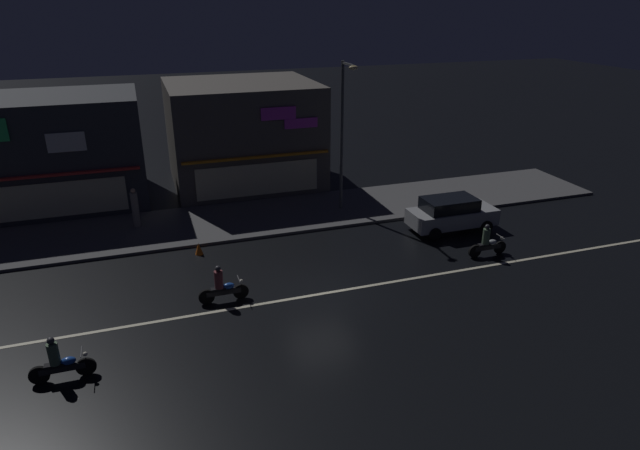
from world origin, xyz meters
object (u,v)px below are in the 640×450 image
at_px(streetlamp_mid, 343,126).
at_px(motorcycle_lead, 222,287).
at_px(motorcycle_opposite_lane, 59,362).
at_px(pedestrian_on_sidewalk, 135,209).
at_px(traffic_cone, 199,249).
at_px(parked_car_near_kerb, 451,213).
at_px(motorcycle_following, 487,243).

xyz_separation_m(streetlamp_mid, motorcycle_lead, (-7.62, -7.42, -4.00)).
xyz_separation_m(motorcycle_lead, motorcycle_opposite_lane, (-5.34, -3.06, 0.00)).
xyz_separation_m(pedestrian_on_sidewalk, motorcycle_opposite_lane, (-2.46, -11.48, -0.43)).
bearing_deg(motorcycle_opposite_lane, streetlamp_mid, -138.53).
bearing_deg(motorcycle_opposite_lane, pedestrian_on_sidewalk, -99.57).
bearing_deg(motorcycle_opposite_lane, traffic_cone, -121.08).
xyz_separation_m(parked_car_near_kerb, motorcycle_following, (-0.03, -3.12, -0.24)).
bearing_deg(streetlamp_mid, motorcycle_lead, -135.79).
bearing_deg(traffic_cone, motorcycle_following, -19.15).
bearing_deg(parked_car_near_kerb, pedestrian_on_sidewalk, 161.04).
distance_m(motorcycle_lead, motorcycle_following, 11.80).
xyz_separation_m(motorcycle_lead, motorcycle_following, (11.80, 0.25, 0.00)).
distance_m(motorcycle_following, motorcycle_opposite_lane, 17.46).
height_order(motorcycle_lead, traffic_cone, motorcycle_lead).
height_order(motorcycle_following, motorcycle_opposite_lane, same).
relative_size(pedestrian_on_sidewalk, parked_car_near_kerb, 0.46).
xyz_separation_m(motorcycle_opposite_lane, traffic_cone, (5.00, 7.52, -0.36)).
relative_size(parked_car_near_kerb, traffic_cone, 7.82).
xyz_separation_m(motorcycle_following, traffic_cone, (-12.14, 4.22, -0.36)).
relative_size(pedestrian_on_sidewalk, motorcycle_opposite_lane, 1.04).
bearing_deg(traffic_cone, parked_car_near_kerb, -5.14).
relative_size(motorcycle_opposite_lane, traffic_cone, 3.45).
distance_m(pedestrian_on_sidewalk, motorcycle_lead, 8.91).
distance_m(parked_car_near_kerb, traffic_cone, 12.23).
distance_m(streetlamp_mid, motorcycle_lead, 11.36).
relative_size(motorcycle_following, traffic_cone, 3.45).
distance_m(pedestrian_on_sidewalk, parked_car_near_kerb, 15.55).
relative_size(streetlamp_mid, parked_car_near_kerb, 1.79).
relative_size(motorcycle_lead, motorcycle_opposite_lane, 1.00).
relative_size(pedestrian_on_sidewalk, motorcycle_lead, 1.04).
height_order(streetlamp_mid, motorcycle_opposite_lane, streetlamp_mid).
relative_size(motorcycle_lead, motorcycle_following, 1.00).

